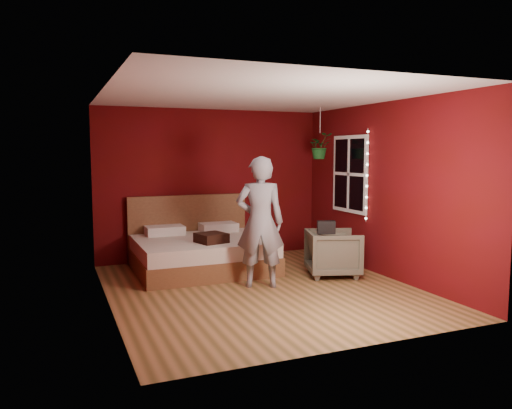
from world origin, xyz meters
name	(u,v)px	position (x,y,z in m)	size (l,w,h in m)	color
floor	(261,289)	(0.00, 0.00, 0.00)	(4.50, 4.50, 0.00)	#97663C
room_walls	(261,166)	(0.00, 0.00, 1.68)	(4.04, 4.54, 2.62)	#56090E
window	(350,174)	(1.97, 0.90, 1.50)	(0.05, 0.97, 1.27)	white
fairy_lights	(367,175)	(1.94, 0.37, 1.50)	(0.04, 0.04, 1.45)	silver
bed	(200,251)	(-0.45, 1.42, 0.29)	(2.05, 1.74, 1.13)	brown
person	(260,222)	(0.03, 0.12, 0.90)	(0.66, 0.43, 1.81)	gray
armchair	(333,253)	(1.29, 0.27, 0.35)	(0.74, 0.77, 0.70)	#585445
handbag	(326,227)	(1.03, 0.04, 0.79)	(0.26, 0.13, 0.18)	black
throw_pillow	(211,238)	(-0.41, 0.94, 0.58)	(0.40, 0.40, 0.14)	black
hanging_plant	(320,146)	(1.58, 1.23, 1.96)	(0.41, 0.36, 0.86)	silver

